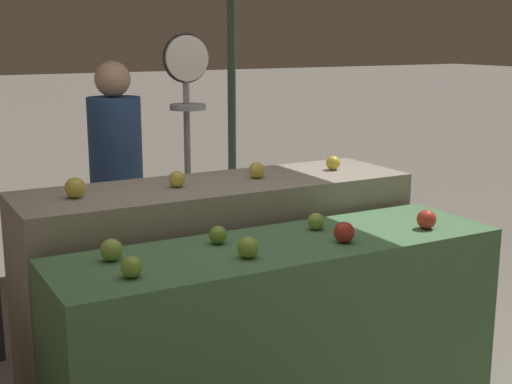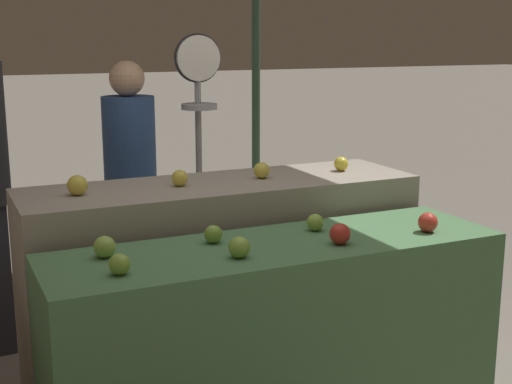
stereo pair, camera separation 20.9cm
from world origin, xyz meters
TOP-DOWN VIEW (x-y plane):
  - display_counter_front at (0.00, 0.00)m, footprint 1.90×0.55m
  - display_counter_back at (0.00, 0.60)m, footprint 1.90×0.55m
  - apple_front_0 at (-0.67, -0.11)m, footprint 0.08×0.08m
  - apple_front_1 at (-0.22, -0.11)m, footprint 0.08×0.08m
  - apple_front_2 at (0.22, -0.11)m, footprint 0.09×0.09m
  - apple_front_3 at (0.66, -0.11)m, footprint 0.08×0.08m
  - apple_front_4 at (-0.68, 0.11)m, footprint 0.08×0.08m
  - apple_front_5 at (-0.23, 0.12)m, footprint 0.07×0.07m
  - apple_front_6 at (0.23, 0.11)m, footprint 0.07×0.07m
  - apple_back_0 at (-0.68, 0.60)m, footprint 0.09×0.09m
  - apple_back_1 at (-0.21, 0.59)m, footprint 0.08×0.08m
  - apple_back_2 at (0.21, 0.60)m, footprint 0.08×0.08m
  - apple_back_3 at (0.66, 0.61)m, footprint 0.07×0.07m
  - produce_scale at (0.13, 1.26)m, footprint 0.27×0.20m
  - person_vendor_at_scale at (-0.18, 1.59)m, footprint 0.35×0.35m

SIDE VIEW (x-z plane):
  - display_counter_front at x=0.00m, z-range 0.00..0.87m
  - display_counter_back at x=0.00m, z-range 0.00..1.02m
  - person_vendor_at_scale at x=-0.18m, z-range 0.13..1.68m
  - apple_front_5 at x=-0.23m, z-range 0.87..0.95m
  - apple_front_6 at x=0.23m, z-range 0.87..0.95m
  - apple_front_0 at x=-0.67m, z-range 0.87..0.95m
  - apple_front_1 at x=-0.22m, z-range 0.87..0.96m
  - apple_front_4 at x=-0.68m, z-range 0.87..0.96m
  - apple_front_3 at x=0.66m, z-range 0.87..0.96m
  - apple_front_2 at x=0.22m, z-range 0.87..0.96m
  - apple_back_3 at x=0.66m, z-range 1.02..1.09m
  - apple_back_1 at x=-0.21m, z-range 1.02..1.09m
  - apple_back_2 at x=0.21m, z-range 1.02..1.10m
  - apple_back_0 at x=-0.68m, z-range 1.02..1.11m
  - produce_scale at x=0.13m, z-range 0.38..2.09m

